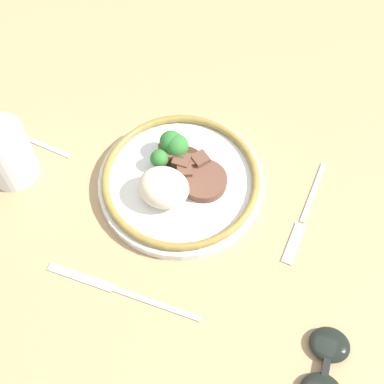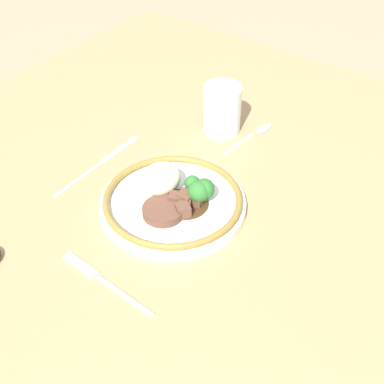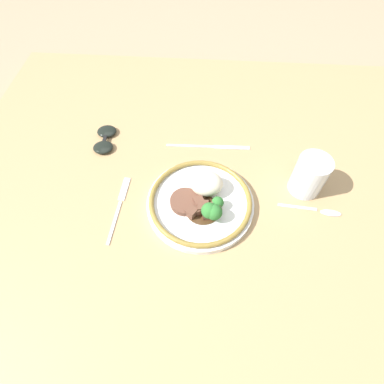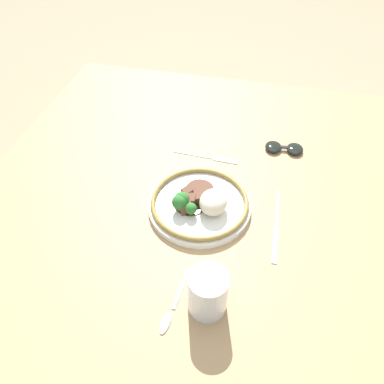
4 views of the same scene
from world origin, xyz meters
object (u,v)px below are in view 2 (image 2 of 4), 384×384
Objects in this scene: juice_glass at (222,111)px; spoon at (258,132)px; plate at (173,199)px; knife at (102,163)px; fork at (99,278)px.

juice_glass reaches higher than spoon.
plate is 1.11× the size of knife.
juice_glass reaches higher than knife.
plate is 2.52× the size of juice_glass.
plate is at bearing -85.13° from fork.
juice_glass reaches higher than plate.
fork is 0.29m from knife.
plate is 1.36× the size of fork.
spoon is at bearing 0.02° from plate.
juice_glass is at bearing 15.34° from plate.
fork is at bearing -177.88° from plate.
plate reaches higher than spoon.
plate is 0.29m from spoon.
fork is (-0.45, -0.08, -0.04)m from juice_glass.
fork is 0.48m from spoon.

